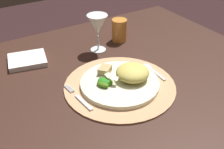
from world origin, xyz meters
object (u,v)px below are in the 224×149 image
(fork, at_px, (79,98))
(wine_glass, at_px, (98,26))
(spoon, at_px, (151,69))
(amber_tumbler, at_px, (119,30))
(napkin, at_px, (27,60))
(dinner_plate, at_px, (120,83))
(dining_table, at_px, (127,106))

(fork, distance_m, wine_glass, 0.35)
(spoon, relative_size, amber_tumbler, 1.32)
(napkin, bearing_deg, wine_glass, -11.39)
(fork, bearing_deg, wine_glass, 50.51)
(dinner_plate, height_order, wine_glass, wine_glass)
(wine_glass, bearing_deg, dinner_plate, -103.74)
(fork, height_order, wine_glass, wine_glass)
(dinner_plate, relative_size, wine_glass, 1.73)
(napkin, height_order, wine_glass, wine_glass)
(spoon, height_order, amber_tumbler, amber_tumbler)
(dining_table, relative_size, napkin, 7.94)
(dining_table, xyz_separation_m, wine_glass, (0.00, 0.22, 0.25))
(spoon, height_order, napkin, napkin)
(wine_glass, distance_m, amber_tumbler, 0.14)
(napkin, relative_size, amber_tumbler, 1.44)
(fork, xyz_separation_m, amber_tumbler, (0.33, 0.29, 0.04))
(dinner_plate, relative_size, amber_tumbler, 2.74)
(fork, relative_size, wine_glass, 1.03)
(wine_glass, height_order, amber_tumbler, wine_glass)
(dining_table, relative_size, wine_glass, 7.24)
(spoon, xyz_separation_m, napkin, (-0.37, 0.29, 0.00))
(spoon, bearing_deg, dining_table, 170.58)
(dining_table, height_order, napkin, napkin)
(dining_table, distance_m, napkin, 0.42)
(dinner_plate, height_order, spoon, dinner_plate)
(dining_table, height_order, wine_glass, wine_glass)
(dinner_plate, distance_m, spoon, 0.15)
(dining_table, height_order, spoon, spoon)
(napkin, distance_m, amber_tumbler, 0.40)
(dinner_plate, xyz_separation_m, amber_tumbler, (0.19, 0.29, 0.03))
(dinner_plate, relative_size, napkin, 1.90)
(spoon, bearing_deg, amber_tumbler, 82.35)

